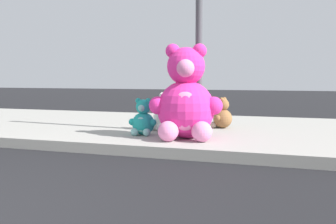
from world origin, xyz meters
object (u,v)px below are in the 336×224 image
(plush_teal, at_px, (143,120))
(plush_white, at_px, (164,115))
(sign_pole, at_px, (199,26))
(plush_brown, at_px, (222,116))
(plush_pink_large, at_px, (186,101))

(plush_teal, bearing_deg, plush_white, 75.25)
(sign_pole, height_order, plush_teal, sign_pole)
(plush_brown, bearing_deg, plush_white, -143.49)
(sign_pole, xyz_separation_m, plush_pink_large, (-0.04, -0.59, -1.15))
(plush_brown, relative_size, plush_white, 0.85)
(plush_brown, height_order, plush_teal, plush_teal)
(sign_pole, relative_size, plush_teal, 5.58)
(sign_pole, bearing_deg, plush_teal, -148.15)
(plush_teal, bearing_deg, sign_pole, 31.85)
(sign_pole, distance_m, plush_brown, 1.67)
(plush_pink_large, bearing_deg, plush_brown, 77.73)
(plush_white, bearing_deg, plush_teal, -104.75)
(sign_pole, relative_size, plush_white, 5.01)
(plush_brown, bearing_deg, plush_teal, -129.80)
(plush_brown, bearing_deg, sign_pole, -108.34)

